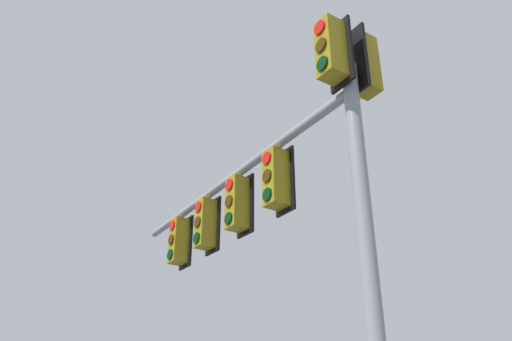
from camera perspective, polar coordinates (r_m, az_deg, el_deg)
The scene contains 1 object.
signal_mast_assembly at distance 7.74m, azimuth 1.87°, elevation -2.71°, with size 4.94×5.04×6.83m.
Camera 1 is at (0.43, -5.68, 1.80)m, focal length 36.49 mm.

